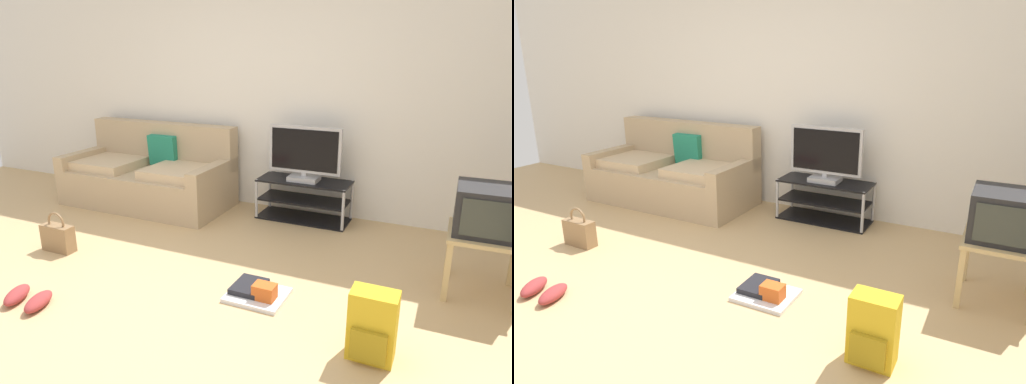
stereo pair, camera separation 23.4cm
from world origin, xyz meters
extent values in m
cube|color=tan|center=(0.00, 0.00, -0.01)|extent=(9.00, 9.80, 0.02)
cube|color=silver|center=(0.00, 2.45, 1.35)|extent=(9.00, 0.10, 2.70)
cube|color=tan|center=(-1.26, 1.86, 0.20)|extent=(1.92, 0.92, 0.41)
cube|color=tan|center=(-1.26, 2.22, 0.66)|extent=(1.92, 0.20, 0.51)
cube|color=tan|center=(-2.15, 1.86, 0.49)|extent=(0.14, 0.92, 0.16)
cube|color=tan|center=(-0.37, 1.86, 0.49)|extent=(0.14, 0.92, 0.16)
cube|color=#CBAF89|center=(-1.79, 1.80, 0.46)|extent=(0.77, 0.64, 0.10)
cube|color=#CBAF89|center=(-0.73, 1.80, 0.46)|extent=(0.77, 0.64, 0.10)
cube|color=#238466|center=(-1.18, 2.10, 0.61)|extent=(0.36, 0.14, 0.37)
cube|color=black|center=(0.56, 2.15, 0.42)|extent=(0.97, 0.41, 0.02)
cube|color=black|center=(0.56, 2.15, 0.22)|extent=(0.93, 0.39, 0.02)
cube|color=black|center=(0.56, 2.15, 0.01)|extent=(0.97, 0.41, 0.02)
cylinder|color=#B7B7BC|center=(0.09, 1.96, 0.22)|extent=(0.03, 0.03, 0.43)
cylinder|color=#B7B7BC|center=(1.03, 1.96, 0.22)|extent=(0.03, 0.03, 0.43)
cylinder|color=#B7B7BC|center=(0.09, 2.34, 0.22)|extent=(0.03, 0.03, 0.43)
cylinder|color=#B7B7BC|center=(1.03, 2.34, 0.22)|extent=(0.03, 0.03, 0.43)
cube|color=#B2B2B7|center=(0.56, 2.13, 0.46)|extent=(0.31, 0.22, 0.05)
cube|color=#B2B2B7|center=(0.56, 2.13, 0.50)|extent=(0.05, 0.04, 0.04)
cube|color=#B2B2B7|center=(0.56, 2.13, 0.76)|extent=(0.77, 0.04, 0.48)
cube|color=black|center=(0.56, 2.11, 0.76)|extent=(0.71, 0.01, 0.42)
cube|color=tan|center=(2.25, 1.21, 0.46)|extent=(0.51, 0.51, 0.03)
cube|color=tan|center=(2.02, 0.98, 0.22)|extent=(0.04, 0.04, 0.45)
cube|color=tan|center=(2.02, 1.43, 0.22)|extent=(0.04, 0.04, 0.45)
cube|color=#232326|center=(2.25, 1.23, 0.65)|extent=(0.46, 0.44, 0.34)
cube|color=#333833|center=(2.25, 1.00, 0.65)|extent=(0.38, 0.01, 0.27)
cube|color=gold|center=(1.66, 0.13, 0.21)|extent=(0.27, 0.17, 0.43)
cube|color=#A4851A|center=(1.66, 0.03, 0.14)|extent=(0.20, 0.04, 0.19)
cylinder|color=#A4851A|center=(1.59, 0.23, 0.24)|extent=(0.04, 0.04, 0.34)
cylinder|color=#A4851A|center=(1.74, 0.23, 0.24)|extent=(0.04, 0.04, 0.34)
cube|color=olive|center=(-1.19, 0.46, 0.12)|extent=(0.31, 0.12, 0.24)
torus|color=olive|center=(-1.19, 0.46, 0.27)|extent=(0.19, 0.02, 0.19)
ellipsoid|color=#993333|center=(-0.79, -0.30, 0.04)|extent=(0.22, 0.31, 0.09)
ellipsoid|color=#993333|center=(-0.57, -0.30, 0.04)|extent=(0.20, 0.30, 0.09)
cube|color=silver|center=(0.78, 0.47, 0.01)|extent=(0.42, 0.36, 0.03)
cube|color=#CC561E|center=(0.85, 0.42, 0.08)|extent=(0.16, 0.12, 0.11)
cube|color=black|center=(0.69, 0.50, 0.05)|extent=(0.22, 0.28, 0.04)
camera|label=1|loc=(1.98, -2.20, 1.72)|focal=31.52mm
camera|label=2|loc=(2.19, -2.09, 1.72)|focal=31.52mm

